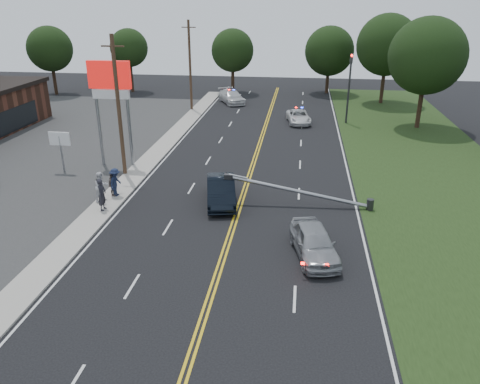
# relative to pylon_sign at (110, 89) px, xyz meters

# --- Properties ---
(ground) EXTENTS (120.00, 120.00, 0.00)m
(ground) POSITION_rel_pylon_sign_xyz_m (10.50, -14.00, -6.00)
(ground) COLOR black
(ground) RESTS_ON ground
(sidewalk) EXTENTS (1.80, 70.00, 0.12)m
(sidewalk) POSITION_rel_pylon_sign_xyz_m (2.10, -4.00, -5.94)
(sidewalk) COLOR #A09A90
(sidewalk) RESTS_ON ground
(grass_verge) EXTENTS (12.00, 80.00, 0.01)m
(grass_verge) POSITION_rel_pylon_sign_xyz_m (24.00, -4.00, -5.99)
(grass_verge) COLOR black
(grass_verge) RESTS_ON ground
(centerline_yellow) EXTENTS (0.36, 80.00, 0.00)m
(centerline_yellow) POSITION_rel_pylon_sign_xyz_m (10.50, -4.00, -5.99)
(centerline_yellow) COLOR gold
(centerline_yellow) RESTS_ON ground
(pylon_sign) EXTENTS (3.20, 0.35, 8.00)m
(pylon_sign) POSITION_rel_pylon_sign_xyz_m (0.00, 0.00, 0.00)
(pylon_sign) COLOR gray
(pylon_sign) RESTS_ON ground
(small_sign) EXTENTS (1.60, 0.14, 3.10)m
(small_sign) POSITION_rel_pylon_sign_xyz_m (-3.50, -2.00, -3.66)
(small_sign) COLOR gray
(small_sign) RESTS_ON ground
(traffic_signal) EXTENTS (0.28, 0.41, 7.05)m
(traffic_signal) POSITION_rel_pylon_sign_xyz_m (18.80, 16.00, -1.79)
(traffic_signal) COLOR #2D2D30
(traffic_signal) RESTS_ON ground
(fallen_streetlight) EXTENTS (9.36, 0.44, 1.91)m
(fallen_streetlight) POSITION_rel_pylon_sign_xyz_m (14.69, -6.00, -5.08)
(fallen_streetlight) COLOR #2D2D30
(fallen_streetlight) RESTS_ON ground
(utility_pole_mid) EXTENTS (1.60, 0.28, 10.00)m
(utility_pole_mid) POSITION_rel_pylon_sign_xyz_m (1.30, -2.00, -0.91)
(utility_pole_mid) COLOR #382619
(utility_pole_mid) RESTS_ON ground
(utility_pole_far) EXTENTS (1.60, 0.28, 10.00)m
(utility_pole_far) POSITION_rel_pylon_sign_xyz_m (1.30, 20.00, -0.91)
(utility_pole_far) COLOR #382619
(utility_pole_far) RESTS_ON ground
(tree_4) EXTENTS (5.85, 5.85, 8.92)m
(tree_4) POSITION_rel_pylon_sign_xyz_m (-19.20, 26.99, -0.02)
(tree_4) COLOR black
(tree_4) RESTS_ON ground
(tree_5) EXTENTS (5.09, 5.09, 8.48)m
(tree_5) POSITION_rel_pylon_sign_xyz_m (-9.56, 30.27, -0.08)
(tree_5) COLOR black
(tree_5) RESTS_ON ground
(tree_6) EXTENTS (5.68, 5.68, 8.52)m
(tree_6) POSITION_rel_pylon_sign_xyz_m (4.53, 31.24, -0.33)
(tree_6) COLOR black
(tree_6) RESTS_ON ground
(tree_7) EXTENTS (6.53, 6.53, 8.88)m
(tree_7) POSITION_rel_pylon_sign_xyz_m (17.43, 32.80, -0.39)
(tree_7) COLOR black
(tree_7) RESTS_ON ground
(tree_8) EXTENTS (7.30, 7.30, 10.63)m
(tree_8) POSITION_rel_pylon_sign_xyz_m (23.91, 27.02, 0.98)
(tree_8) COLOR black
(tree_8) RESTS_ON ground
(tree_9) EXTENTS (7.34, 7.34, 10.71)m
(tree_9) POSITION_rel_pylon_sign_xyz_m (25.83, 15.15, 1.03)
(tree_9) COLOR black
(tree_9) RESTS_ON ground
(crashed_sedan) EXTENTS (2.68, 5.23, 1.64)m
(crashed_sedan) POSITION_rel_pylon_sign_xyz_m (9.25, -6.12, -5.18)
(crashed_sedan) COLOR black
(crashed_sedan) RESTS_ON ground
(waiting_sedan) EXTENTS (2.91, 4.98, 1.59)m
(waiting_sedan) POSITION_rel_pylon_sign_xyz_m (15.05, -12.17, -5.20)
(waiting_sedan) COLOR #96989D
(waiting_sedan) RESTS_ON ground
(emergency_a) EXTENTS (2.90, 5.00, 1.31)m
(emergency_a) POSITION_rel_pylon_sign_xyz_m (13.83, 15.41, -5.34)
(emergency_a) COLOR silver
(emergency_a) RESTS_ON ground
(emergency_b) EXTENTS (4.40, 5.87, 1.58)m
(emergency_b) POSITION_rel_pylon_sign_xyz_m (5.34, 24.57, -5.21)
(emergency_b) COLOR silver
(emergency_b) RESTS_ON ground
(bystander_a) EXTENTS (0.48, 0.73, 2.01)m
(bystander_a) POSITION_rel_pylon_sign_xyz_m (2.28, -8.39, -4.87)
(bystander_a) COLOR #222228
(bystander_a) RESTS_ON sidewalk
(bystander_b) EXTENTS (1.11, 1.20, 1.97)m
(bystander_b) POSITION_rel_pylon_sign_xyz_m (1.72, -7.14, -4.89)
(bystander_b) COLOR silver
(bystander_b) RESTS_ON sidewalk
(bystander_c) EXTENTS (0.78, 1.26, 1.87)m
(bystander_c) POSITION_rel_pylon_sign_xyz_m (2.26, -6.13, -4.94)
(bystander_c) COLOR #17203B
(bystander_c) RESTS_ON sidewalk
(bystander_d) EXTENTS (0.44, 0.97, 1.62)m
(bystander_d) POSITION_rel_pylon_sign_xyz_m (2.05, -6.18, -5.07)
(bystander_d) COLOR #554944
(bystander_d) RESTS_ON sidewalk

